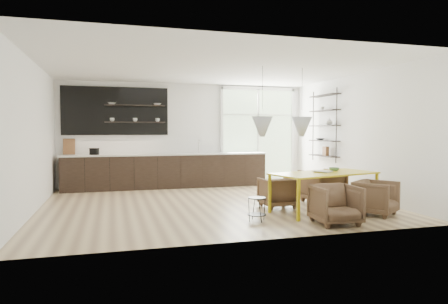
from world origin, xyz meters
TOP-DOWN VIEW (x-y plane):
  - room at (0.58, 1.10)m, footprint 7.02×6.01m
  - kitchen_run at (-0.70, 2.69)m, footprint 5.54×0.69m
  - right_shelving at (3.36, 1.17)m, footprint 0.26×1.22m
  - dining_table at (1.88, -1.41)m, footprint 2.24×1.40m
  - armchair_back_left at (1.18, -0.78)m, footprint 0.67×0.69m
  - armchair_back_right at (2.33, -0.54)m, footprint 0.89×0.91m
  - armchair_front_left at (1.52, -2.42)m, footprint 0.75×0.77m
  - armchair_front_right at (2.64, -1.96)m, footprint 0.96×0.97m
  - wire_stool at (0.33, -1.85)m, footprint 0.33×0.33m
  - table_book at (1.79, -1.41)m, footprint 0.36×0.39m
  - table_bowl at (2.24, -1.17)m, footprint 0.24×0.24m

SIDE VIEW (x-z plane):
  - wire_stool at x=0.33m, z-range 0.06..0.47m
  - armchair_back_left at x=1.18m, z-range 0.00..0.61m
  - armchair_front_right at x=2.64m, z-range 0.00..0.64m
  - armchair_front_left at x=1.52m, z-range 0.00..0.66m
  - armchair_back_right at x=2.33m, z-range 0.00..0.72m
  - kitchen_run at x=-0.70m, z-range -0.78..1.97m
  - dining_table at x=1.88m, z-range 0.33..1.08m
  - table_book at x=1.79m, z-range 0.76..0.79m
  - table_bowl at x=2.24m, z-range 0.76..0.82m
  - room at x=0.58m, z-range 0.00..2.92m
  - right_shelving at x=3.36m, z-range 0.70..2.60m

